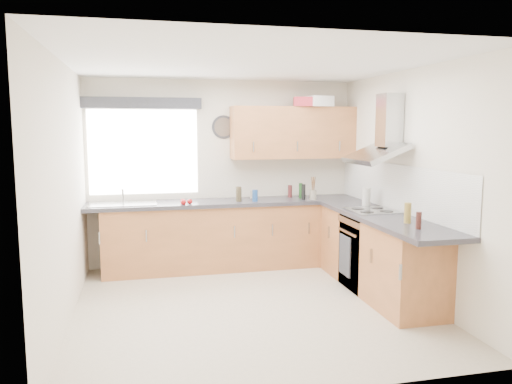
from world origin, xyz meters
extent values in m
plane|color=beige|center=(0.00, 0.00, 0.00)|extent=(3.60, 3.60, 0.00)
cube|color=white|center=(0.00, 0.00, 2.50)|extent=(3.60, 3.60, 0.02)
cube|color=silver|center=(0.00, 1.80, 1.25)|extent=(3.60, 0.02, 2.50)
cube|color=silver|center=(0.00, -1.80, 1.25)|extent=(3.60, 0.02, 2.50)
cube|color=silver|center=(-1.80, 0.00, 1.25)|extent=(0.02, 3.60, 2.50)
cube|color=silver|center=(1.80, 0.00, 1.25)|extent=(0.02, 3.60, 2.50)
cube|color=silver|center=(-1.05, 1.79, 1.55)|extent=(1.40, 0.02, 1.10)
cube|color=#2B2C32|center=(-1.05, 1.70, 2.18)|extent=(1.50, 0.18, 0.14)
cube|color=white|center=(1.79, 0.30, 1.18)|extent=(0.01, 3.00, 0.54)
cube|color=#9A5D34|center=(-0.10, 1.51, 0.43)|extent=(3.00, 0.58, 0.86)
cube|color=#9A5D34|center=(1.50, 1.50, 0.43)|extent=(0.60, 0.60, 0.86)
cube|color=#9A5D34|center=(1.51, 0.15, 0.43)|extent=(0.58, 2.10, 0.86)
cube|color=#2B2A2F|center=(0.00, 1.50, 0.89)|extent=(3.60, 0.62, 0.05)
cube|color=#2B2A2F|center=(1.50, 0.00, 0.89)|extent=(0.62, 2.42, 0.05)
cube|color=black|center=(1.50, 0.30, 0.42)|extent=(0.56, 0.58, 0.85)
cube|color=#A8AAAD|center=(1.50, 0.30, 0.92)|extent=(0.52, 0.52, 0.01)
cube|color=#9A5D34|center=(0.95, 1.62, 1.80)|extent=(1.70, 0.35, 0.70)
cube|color=silver|center=(-1.00, 1.52, 0.38)|extent=(0.59, 0.58, 0.77)
cylinder|color=#2B2C32|center=(0.02, 1.78, 1.87)|extent=(0.32, 0.04, 0.32)
cube|color=silver|center=(1.28, 1.52, 2.22)|extent=(0.38, 0.31, 0.14)
cube|color=#AA2531|center=(1.06, 1.52, 2.21)|extent=(0.31, 0.28, 0.12)
cylinder|color=gray|center=(1.15, 1.35, 0.97)|extent=(0.12, 0.12, 0.13)
cylinder|color=silver|center=(1.62, 0.71, 1.02)|extent=(0.13, 0.13, 0.22)
cylinder|color=navy|center=(0.35, 1.36, 0.99)|extent=(0.07, 0.07, 0.15)
cylinder|color=#A19889|center=(0.37, 1.66, 0.96)|extent=(0.04, 0.04, 0.10)
cylinder|color=black|center=(1.02, 1.36, 1.01)|extent=(0.05, 0.05, 0.21)
cylinder|color=#561E20|center=(0.91, 1.63, 0.99)|extent=(0.06, 0.06, 0.17)
cylinder|color=#3E3522|center=(0.14, 1.40, 1.01)|extent=(0.08, 0.08, 0.19)
cylinder|color=#194418|center=(1.03, 1.53, 1.01)|extent=(0.05, 0.05, 0.20)
cylinder|color=#411B17|center=(1.47, -0.74, 0.99)|extent=(0.05, 0.05, 0.16)
cylinder|color=olive|center=(1.52, -0.44, 1.01)|extent=(0.07, 0.07, 0.21)
camera|label=1|loc=(-1.08, -4.93, 1.87)|focal=35.00mm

